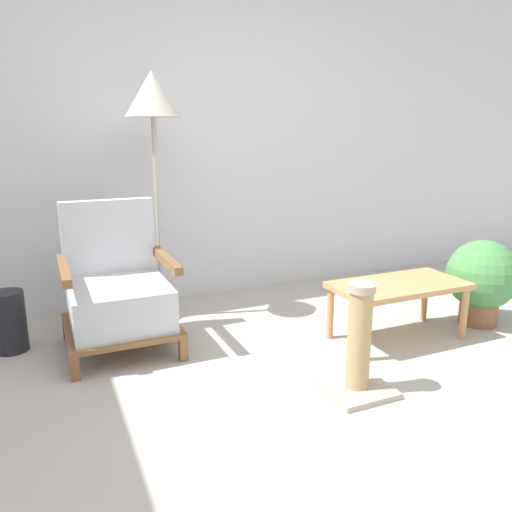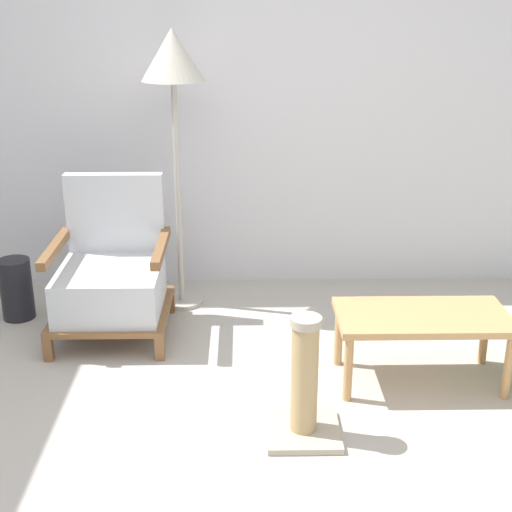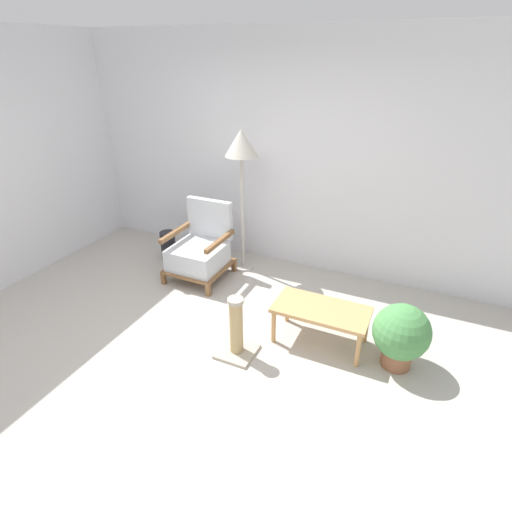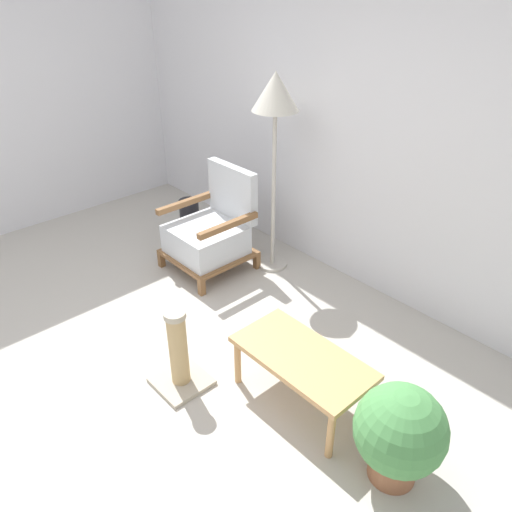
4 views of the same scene
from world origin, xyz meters
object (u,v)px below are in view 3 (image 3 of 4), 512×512
object	(u,v)px
vase	(168,246)
potted_plant	(401,334)
floor_lamp	(241,151)
scratching_post	(236,333)
armchair	(200,250)
coffee_table	(321,313)

from	to	relation	value
vase	potted_plant	xyz separation A→B (m)	(2.98, -0.82, 0.14)
floor_lamp	scratching_post	xyz separation A→B (m)	(0.66, -1.47, -1.23)
floor_lamp	scratching_post	world-z (taller)	floor_lamp
armchair	coffee_table	distance (m)	1.76
coffee_table	scratching_post	distance (m)	0.79
floor_lamp	scratching_post	bearing A→B (deg)	-65.68
armchair	floor_lamp	distance (m)	1.24
armchair	vase	xyz separation A→B (m)	(-0.62, 0.21, -0.16)
potted_plant	scratching_post	distance (m)	1.40
floor_lamp	coffee_table	bearing A→B (deg)	-37.81
floor_lamp	armchair	bearing A→B (deg)	-131.51
potted_plant	scratching_post	bearing A→B (deg)	-161.45
coffee_table	vase	world-z (taller)	same
floor_lamp	scratching_post	distance (m)	2.03
floor_lamp	coffee_table	xyz separation A→B (m)	(1.29, -1.00, -1.13)
coffee_table	potted_plant	xyz separation A→B (m)	(0.70, -0.02, 0.00)
vase	potted_plant	bearing A→B (deg)	-15.49
floor_lamp	potted_plant	world-z (taller)	floor_lamp
armchair	floor_lamp	xyz separation A→B (m)	(0.36, 0.41, 1.11)
armchair	vase	bearing A→B (deg)	161.59
floor_lamp	vase	xyz separation A→B (m)	(-0.99, -0.20, -1.27)
vase	potted_plant	distance (m)	3.09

